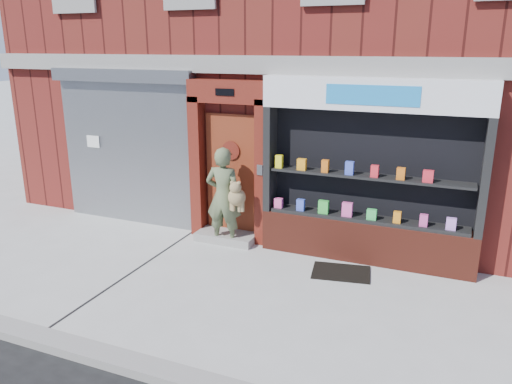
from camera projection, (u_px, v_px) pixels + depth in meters
The scene contains 8 objects.
ground at pixel (223, 287), 7.44m from camera, with size 80.00×80.00×0.00m, color #9E9E99.
curb at pixel (136, 366), 5.52m from camera, with size 60.00×0.30×0.12m, color gray.
building at pixel (333, 21), 11.61m from camera, with size 12.00×8.16×8.00m.
shutter_bay at pixel (127, 138), 9.76m from camera, with size 3.10×0.30×3.04m.
red_door_bay at pixel (229, 162), 8.95m from camera, with size 1.52×0.58×2.90m.
pharmacy_bay at pixel (368, 181), 8.01m from camera, with size 3.50×0.41×3.00m.
woman at pixel (225, 197), 8.81m from camera, with size 0.81×0.51×1.78m.
doormat at pixel (341, 272), 7.90m from camera, with size 0.90×0.63×0.02m, color black.
Camera 1 is at (3.05, -6.02, 3.47)m, focal length 35.00 mm.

